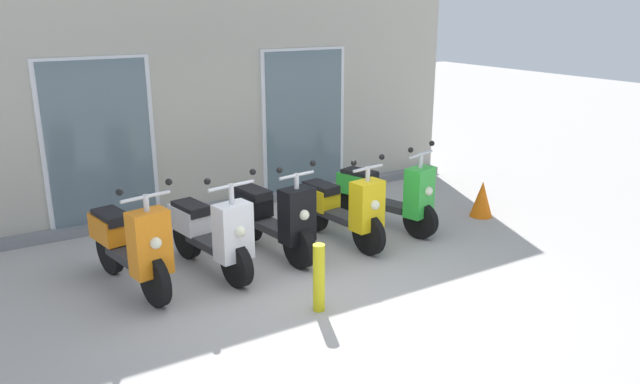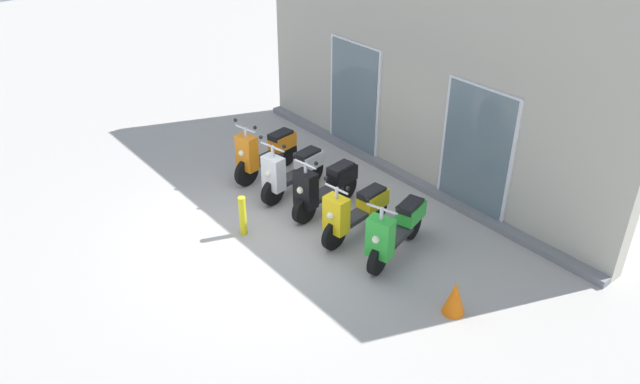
# 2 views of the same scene
# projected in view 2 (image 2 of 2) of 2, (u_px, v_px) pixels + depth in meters

# --- Properties ---
(ground_plane) EXTENTS (40.00, 40.00, 0.00)m
(ground_plane) POSITION_uv_depth(u_px,v_px,m) (280.00, 230.00, 10.39)
(ground_plane) COLOR #A8A39E
(storefront_facade) EXTENTS (8.42, 0.50, 4.08)m
(storefront_facade) POSITION_uv_depth(u_px,v_px,m) (419.00, 78.00, 11.09)
(storefront_facade) COLOR #B2AD9E
(storefront_facade) RESTS_ON ground_plane
(scooter_orange) EXTENTS (0.65, 1.60, 1.28)m
(scooter_orange) POSITION_uv_depth(u_px,v_px,m) (265.00, 152.00, 11.80)
(scooter_orange) COLOR black
(scooter_orange) RESTS_ON ground_plane
(scooter_white) EXTENTS (0.66, 1.55, 1.26)m
(scooter_white) POSITION_uv_depth(u_px,v_px,m) (292.00, 171.00, 11.22)
(scooter_white) COLOR black
(scooter_white) RESTS_ON ground_plane
(scooter_black) EXTENTS (0.59, 1.56, 1.24)m
(scooter_black) POSITION_uv_depth(u_px,v_px,m) (324.00, 187.00, 10.69)
(scooter_black) COLOR black
(scooter_black) RESTS_ON ground_plane
(scooter_yellow) EXTENTS (0.57, 1.56, 1.21)m
(scooter_yellow) POSITION_uv_depth(u_px,v_px,m) (355.00, 211.00, 10.03)
(scooter_yellow) COLOR black
(scooter_yellow) RESTS_ON ground_plane
(scooter_green) EXTENTS (0.79, 1.58, 1.25)m
(scooter_green) POSITION_uv_depth(u_px,v_px,m) (396.00, 230.00, 9.55)
(scooter_green) COLOR black
(scooter_green) RESTS_ON ground_plane
(curb_bollard) EXTENTS (0.12, 0.12, 0.70)m
(curb_bollard) POSITION_uv_depth(u_px,v_px,m) (243.00, 216.00, 10.14)
(curb_bollard) COLOR yellow
(curb_bollard) RESTS_ON ground_plane
(traffic_cone) EXTENTS (0.32, 0.32, 0.52)m
(traffic_cone) POSITION_uv_depth(u_px,v_px,m) (455.00, 297.00, 8.50)
(traffic_cone) COLOR orange
(traffic_cone) RESTS_ON ground_plane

